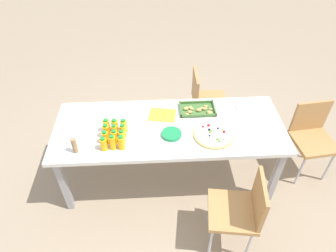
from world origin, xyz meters
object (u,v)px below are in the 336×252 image
object	(u,v)px
juice_bottle_9	(107,126)
snack_tray	(198,110)
juice_bottle_2	(121,143)
juice_bottle_11	(124,126)
juice_bottle_8	(123,131)
juice_bottle_0	(104,144)
cardboard_tube	(74,146)
party_table	(169,131)
juice_bottle_6	(106,131)
chair_far_right	(204,98)
juice_bottle_7	(115,131)
chair_end	(312,134)
chair_near_right	(242,209)
juice_bottle_3	(105,138)
napkin_stack	(243,106)
juice_bottle_1	(113,142)
juice_bottle_10	(115,126)
plate_stack	(172,134)
paper_folder	(163,115)
fruit_pizza	(214,134)
juice_bottle_5	(122,137)
juice_bottle_4	(114,137)

from	to	relation	value
juice_bottle_9	snack_tray	world-z (taller)	juice_bottle_9
juice_bottle_2	juice_bottle_11	bearing A→B (deg)	87.45
juice_bottle_8	snack_tray	world-z (taller)	juice_bottle_8
juice_bottle_0	cardboard_tube	xyz separation A→B (m)	(-0.24, -0.02, 0.01)
party_table	juice_bottle_6	size ratio (longest dim) A/B	14.87
chair_far_right	juice_bottle_7	size ratio (longest dim) A/B	5.96
juice_bottle_9	chair_end	bearing A→B (deg)	3.06
juice_bottle_11	chair_near_right	bearing A→B (deg)	-36.69
juice_bottle_3	juice_bottle_11	distance (m)	0.21
juice_bottle_2	napkin_stack	world-z (taller)	juice_bottle_2
juice_bottle_8	juice_bottle_1	bearing A→B (deg)	-120.38
juice_bottle_10	plate_stack	bearing A→B (deg)	-9.71
party_table	juice_bottle_10	world-z (taller)	juice_bottle_10
juice_bottle_6	napkin_stack	world-z (taller)	juice_bottle_6
chair_end	paper_folder	size ratio (longest dim) A/B	3.19
party_table	fruit_pizza	world-z (taller)	fruit_pizza
juice_bottle_9	juice_bottle_1	bearing A→B (deg)	-72.02
juice_bottle_5	juice_bottle_9	distance (m)	0.21
juice_bottle_6	juice_bottle_7	bearing A→B (deg)	0.68
chair_near_right	fruit_pizza	xyz separation A→B (m)	(-0.15, 0.62, 0.26)
juice_bottle_11	napkin_stack	world-z (taller)	juice_bottle_11
chair_far_right	juice_bottle_4	xyz separation A→B (m)	(-0.96, -0.94, 0.31)
juice_bottle_3	juice_bottle_10	xyz separation A→B (m)	(0.07, 0.15, -0.00)
juice_bottle_0	paper_folder	world-z (taller)	juice_bottle_0
plate_stack	party_table	bearing A→B (deg)	95.95
snack_tray	plate_stack	distance (m)	0.44
chair_end	juice_bottle_5	distance (m)	1.96
chair_near_right	juice_bottle_10	xyz separation A→B (m)	(-1.05, 0.73, 0.31)
juice_bottle_2	juice_bottle_7	distance (m)	0.17
juice_bottle_4	juice_bottle_2	bearing A→B (deg)	-50.26
chair_far_right	cardboard_tube	bearing A→B (deg)	-50.48
juice_bottle_9	plate_stack	bearing A→B (deg)	-8.46
juice_bottle_5	juice_bottle_1	bearing A→B (deg)	-137.84
juice_bottle_8	juice_bottle_9	size ratio (longest dim) A/B	1.01
snack_tray	juice_bottle_1	bearing A→B (deg)	-149.42
juice_bottle_5	plate_stack	bearing A→B (deg)	8.24
juice_bottle_7	plate_stack	distance (m)	0.52
juice_bottle_1	juice_bottle_5	world-z (taller)	juice_bottle_1
juice_bottle_0	juice_bottle_2	world-z (taller)	juice_bottle_2
juice_bottle_1	juice_bottle_4	xyz separation A→B (m)	(0.01, 0.07, -0.00)
chair_far_right	chair_end	distance (m)	1.23
cardboard_tube	juice_bottle_7	bearing A→B (deg)	28.01
juice_bottle_5	juice_bottle_8	world-z (taller)	juice_bottle_8
paper_folder	chair_near_right	bearing A→B (deg)	-56.87
chair_end	napkin_stack	size ratio (longest dim) A/B	5.53
plate_stack	paper_folder	bearing A→B (deg)	103.69
juice_bottle_8	cardboard_tube	xyz separation A→B (m)	(-0.40, -0.17, 0.01)
snack_tray	plate_stack	size ratio (longest dim) A/B	1.93
juice_bottle_4	snack_tray	size ratio (longest dim) A/B	0.39
party_table	cardboard_tube	bearing A→B (deg)	-160.97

